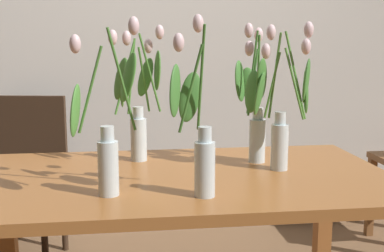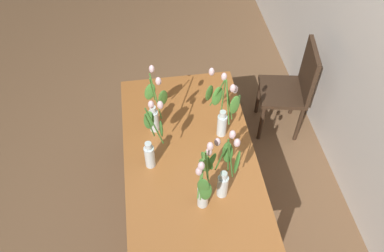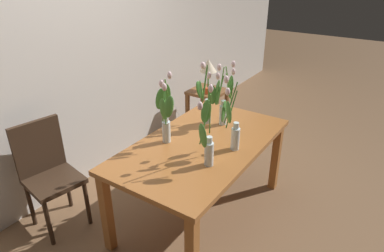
{
  "view_description": "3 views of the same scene",
  "coord_description": "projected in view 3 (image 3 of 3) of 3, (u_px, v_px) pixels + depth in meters",
  "views": [
    {
      "loc": [
        -0.19,
        -1.8,
        1.24
      ],
      "look_at": [
        0.04,
        -0.02,
        0.93
      ],
      "focal_mm": 46.14,
      "sensor_mm": 36.0,
      "label": 1
    },
    {
      "loc": [
        1.62,
        -0.22,
        2.94
      ],
      "look_at": [
        -0.02,
        0.02,
        1.01
      ],
      "focal_mm": 37.27,
      "sensor_mm": 36.0,
      "label": 2
    },
    {
      "loc": [
        -2.07,
        -1.27,
        2.08
      ],
      "look_at": [
        -0.08,
        0.05,
        0.91
      ],
      "focal_mm": 31.68,
      "sensor_mm": 36.0,
      "label": 3
    }
  ],
  "objects": [
    {
      "name": "pillar_candle",
      "position": [
        207.0,
        91.0,
        4.29
      ],
      "size": [
        0.06,
        0.06,
        0.07
      ],
      "primitive_type": "cylinder",
      "color": "#CC4C23",
      "rests_on": "side_table"
    },
    {
      "name": "tulip_vase_0",
      "position": [
        208.0,
        142.0,
        2.38
      ],
      "size": [
        0.24,
        0.17,
        0.58
      ],
      "color": "silver",
      "rests_on": "dining_table"
    },
    {
      "name": "side_table",
      "position": [
        207.0,
        99.0,
        4.47
      ],
      "size": [
        0.44,
        0.44,
        0.55
      ],
      "color": "brown",
      "rests_on": "ground"
    },
    {
      "name": "dining_chair",
      "position": [
        48.0,
        170.0,
        2.79
      ],
      "size": [
        0.47,
        0.47,
        0.93
      ],
      "color": "#382619",
      "rests_on": "ground"
    },
    {
      "name": "tulip_vase_3",
      "position": [
        166.0,
        115.0,
        2.67
      ],
      "size": [
        0.23,
        0.23,
        0.57
      ],
      "color": "silver",
      "rests_on": "dining_table"
    },
    {
      "name": "tulip_vase_2",
      "position": [
        206.0,
        102.0,
        3.0
      ],
      "size": [
        0.15,
        0.22,
        0.57
      ],
      "color": "silver",
      "rests_on": "dining_table"
    },
    {
      "name": "tulip_vase_1",
      "position": [
        224.0,
        100.0,
        2.98
      ],
      "size": [
        0.25,
        0.14,
        0.57
      ],
      "color": "silver",
      "rests_on": "dining_table"
    },
    {
      "name": "tulip_vase_4",
      "position": [
        232.0,
        128.0,
        2.58
      ],
      "size": [
        0.16,
        0.15,
        0.59
      ],
      "color": "silver",
      "rests_on": "dining_table"
    },
    {
      "name": "room_wall_rear",
      "position": [
        81.0,
        47.0,
        3.17
      ],
      "size": [
        9.0,
        0.1,
        2.7
      ],
      "primitive_type": "cube",
      "color": "beige",
      "rests_on": "ground"
    },
    {
      "name": "ground_plane",
      "position": [
        201.0,
        213.0,
        3.09
      ],
      "size": [
        18.0,
        18.0,
        0.0
      ],
      "primitive_type": "plane",
      "color": "brown"
    },
    {
      "name": "table_lamp",
      "position": [
        208.0,
        66.0,
        4.33
      ],
      "size": [
        0.22,
        0.22,
        0.4
      ],
      "color": "olive",
      "rests_on": "side_table"
    },
    {
      "name": "dining_table",
      "position": [
        202.0,
        152.0,
        2.81
      ],
      "size": [
        1.6,
        0.9,
        0.74
      ],
      "color": "#A3602D",
      "rests_on": "ground"
    }
  ]
}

